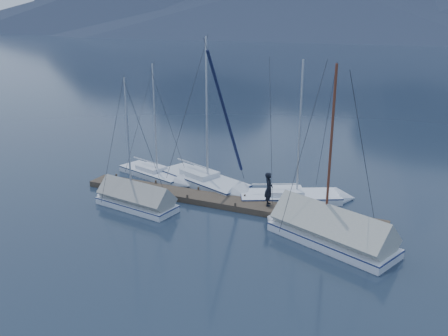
{
  "coord_description": "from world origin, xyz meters",
  "views": [
    {
      "loc": [
        10.36,
        -20.98,
        10.3
      ],
      "look_at": [
        0.0,
        2.0,
        2.2
      ],
      "focal_mm": 38.0,
      "sensor_mm": 36.0,
      "label": 1
    }
  ],
  "objects_px": {
    "sailboat_open_left": "(162,176)",
    "sailboat_covered_near": "(322,231)",
    "sailboat_covered_far": "(131,200)",
    "person": "(269,189)",
    "sailboat_open_right": "(304,198)",
    "sailboat_open_mid": "(213,185)"
  },
  "relations": [
    {
      "from": "sailboat_open_left",
      "to": "sailboat_covered_near",
      "type": "bearing_deg",
      "value": -21.37
    },
    {
      "from": "sailboat_open_mid",
      "to": "sailboat_open_left",
      "type": "bearing_deg",
      "value": 177.6
    },
    {
      "from": "sailboat_open_right",
      "to": "person",
      "type": "distance_m",
      "value": 2.98
    },
    {
      "from": "sailboat_open_right",
      "to": "sailboat_covered_far",
      "type": "relative_size",
      "value": 1.12
    },
    {
      "from": "sailboat_open_right",
      "to": "person",
      "type": "xyz_separation_m",
      "value": [
        -1.43,
        -2.37,
        1.13
      ]
    },
    {
      "from": "sailboat_open_mid",
      "to": "sailboat_open_right",
      "type": "xyz_separation_m",
      "value": [
        5.8,
        0.26,
        -0.02
      ]
    },
    {
      "from": "sailboat_covered_near",
      "to": "sailboat_covered_far",
      "type": "xyz_separation_m",
      "value": [
        -10.89,
        -0.21,
        -0.08
      ]
    },
    {
      "from": "sailboat_open_left",
      "to": "sailboat_covered_near",
      "type": "relative_size",
      "value": 0.88
    },
    {
      "from": "sailboat_open_right",
      "to": "sailboat_covered_near",
      "type": "height_order",
      "value": "sailboat_covered_near"
    },
    {
      "from": "sailboat_open_mid",
      "to": "sailboat_covered_near",
      "type": "height_order",
      "value": "sailboat_open_mid"
    },
    {
      "from": "sailboat_open_left",
      "to": "sailboat_open_mid",
      "type": "distance_m",
      "value": 3.88
    },
    {
      "from": "sailboat_open_left",
      "to": "sailboat_covered_far",
      "type": "distance_m",
      "value": 4.92
    },
    {
      "from": "sailboat_covered_far",
      "to": "person",
      "type": "height_order",
      "value": "sailboat_covered_far"
    },
    {
      "from": "person",
      "to": "sailboat_covered_near",
      "type": "bearing_deg",
      "value": -143.32
    },
    {
      "from": "sailboat_open_right",
      "to": "sailboat_open_left",
      "type": "bearing_deg",
      "value": -179.43
    },
    {
      "from": "sailboat_covered_near",
      "to": "sailboat_covered_far",
      "type": "height_order",
      "value": "sailboat_covered_near"
    },
    {
      "from": "sailboat_open_right",
      "to": "sailboat_covered_far",
      "type": "xyz_separation_m",
      "value": [
        -8.77,
        -4.92,
        0.23
      ]
    },
    {
      "from": "sailboat_open_left",
      "to": "sailboat_covered_near",
      "type": "distance_m",
      "value": 12.67
    },
    {
      "from": "sailboat_open_mid",
      "to": "person",
      "type": "height_order",
      "value": "sailboat_open_mid"
    },
    {
      "from": "sailboat_open_right",
      "to": "person",
      "type": "height_order",
      "value": "sailboat_open_right"
    },
    {
      "from": "sailboat_open_left",
      "to": "sailboat_covered_near",
      "type": "height_order",
      "value": "sailboat_covered_near"
    },
    {
      "from": "sailboat_open_right",
      "to": "sailboat_covered_far",
      "type": "distance_m",
      "value": 10.06
    }
  ]
}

